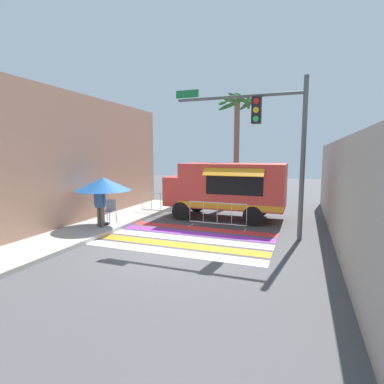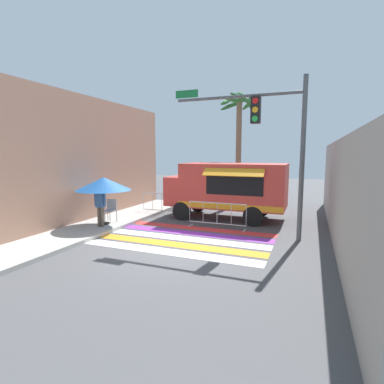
% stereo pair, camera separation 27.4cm
% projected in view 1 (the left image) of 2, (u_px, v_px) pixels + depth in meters
% --- Properties ---
extents(ground_plane, '(60.00, 60.00, 0.00)m').
position_uv_depth(ground_plane, '(168.00, 247.00, 9.60)').
color(ground_plane, '#4C4C4F').
extents(sidewalk_left, '(4.40, 16.00, 0.14)m').
position_uv_depth(sidewalk_left, '(51.00, 231.00, 11.28)').
color(sidewalk_left, '#A8A59E').
rests_on(sidewalk_left, ground_plane).
extents(building_left_facade, '(0.25, 16.00, 5.42)m').
position_uv_depth(building_left_facade, '(47.00, 161.00, 10.93)').
color(building_left_facade, tan).
rests_on(building_left_facade, ground_plane).
extents(concrete_wall_right, '(0.20, 16.00, 3.43)m').
position_uv_depth(concrete_wall_right, '(337.00, 190.00, 10.40)').
color(concrete_wall_right, '#A39E93').
rests_on(concrete_wall_right, ground_plane).
extents(crosswalk_painted, '(6.40, 3.60, 0.01)m').
position_uv_depth(crosswalk_painted, '(181.00, 238.00, 10.62)').
color(crosswalk_painted, white).
rests_on(crosswalk_painted, ground_plane).
extents(food_truck, '(5.36, 2.75, 2.54)m').
position_uv_depth(food_truck, '(225.00, 187.00, 13.75)').
color(food_truck, '#D13D33').
rests_on(food_truck, ground_plane).
extents(traffic_signal_pole, '(4.70, 0.29, 5.52)m').
position_uv_depth(traffic_signal_pole, '(274.00, 131.00, 10.27)').
color(traffic_signal_pole, '#515456').
rests_on(traffic_signal_pole, ground_plane).
extents(patio_umbrella, '(2.19, 2.19, 1.91)m').
position_uv_depth(patio_umbrella, '(103.00, 184.00, 11.85)').
color(patio_umbrella, black).
rests_on(patio_umbrella, sidewalk_left).
extents(folding_chair, '(0.48, 0.48, 0.94)m').
position_uv_depth(folding_chair, '(110.00, 209.00, 12.45)').
color(folding_chair, '#4C4C51').
rests_on(folding_chair, sidewalk_left).
extents(vendor_person, '(0.53, 0.22, 1.65)m').
position_uv_depth(vendor_person, '(100.00, 203.00, 11.55)').
color(vendor_person, brown).
rests_on(vendor_person, sidewalk_left).
extents(barricade_front, '(2.38, 0.44, 1.05)m').
position_uv_depth(barricade_front, '(217.00, 215.00, 12.01)').
color(barricade_front, '#B7BABF').
rests_on(barricade_front, ground_plane).
extents(barricade_side, '(2.10, 0.44, 1.05)m').
position_uv_depth(barricade_side, '(161.00, 204.00, 14.79)').
color(barricade_side, '#B7BABF').
rests_on(barricade_side, ground_plane).
extents(palm_tree, '(2.52, 2.50, 6.41)m').
position_uv_depth(palm_tree, '(237.00, 125.00, 17.09)').
color(palm_tree, '#7A664C').
rests_on(palm_tree, ground_plane).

